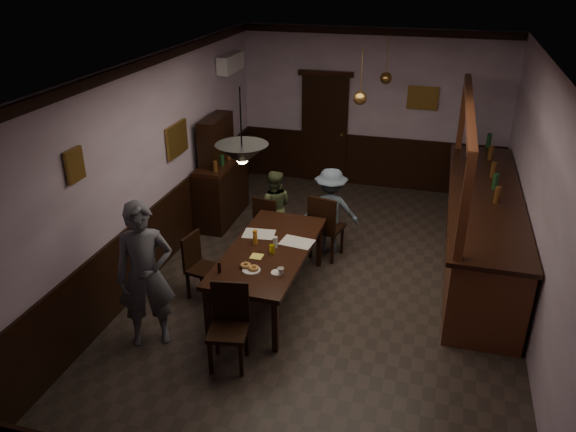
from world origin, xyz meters
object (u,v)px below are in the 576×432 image
(sideboard, at_px, (220,180))
(coffee_cup, at_px, (281,271))
(chair_far_left, at_px, (268,221))
(soda_can, at_px, (272,249))
(chair_near, at_px, (229,321))
(chair_side, at_px, (199,263))
(person_seated_left, at_px, (274,207))
(chair_far_right, at_px, (325,224))
(dining_table, at_px, (269,253))
(person_seated_right, at_px, (330,210))
(pendant_brass_far, at_px, (386,78))
(person_standing, at_px, (145,275))
(bar_counter, at_px, (481,228))
(pendant_iron, at_px, (242,154))
(pendant_brass_mid, at_px, (360,98))

(sideboard, bearing_deg, coffee_cup, -55.70)
(chair_far_left, distance_m, soda_can, 1.52)
(chair_near, bearing_deg, soda_can, 74.24)
(chair_side, distance_m, person_seated_left, 1.81)
(chair_far_right, bearing_deg, dining_table, 82.30)
(person_seated_right, height_order, soda_can, person_seated_right)
(sideboard, distance_m, pendant_brass_far, 3.24)
(chair_far_right, relative_size, coffee_cup, 12.85)
(person_standing, height_order, bar_counter, bar_counter)
(sideboard, height_order, pendant_iron, pendant_iron)
(chair_side, distance_m, pendant_brass_mid, 3.28)
(person_seated_left, relative_size, person_seated_right, 0.90)
(chair_far_left, bearing_deg, bar_counter, -163.71)
(chair_side, distance_m, soda_can, 1.05)
(person_standing, bearing_deg, sideboard, 69.72)
(dining_table, distance_m, chair_far_right, 1.34)
(pendant_iron, bearing_deg, soda_can, 82.03)
(person_seated_left, bearing_deg, coffee_cup, 98.82)
(pendant_iron, bearing_deg, chair_side, 144.85)
(dining_table, xyz_separation_m, sideboard, (-1.52, 2.14, 0.04))
(coffee_cup, height_order, pendant_brass_mid, pendant_brass_mid)
(person_seated_left, height_order, coffee_cup, person_seated_left)
(pendant_brass_mid, xyz_separation_m, pendant_brass_far, (0.20, 1.49, 0.00))
(chair_side, height_order, person_seated_right, person_seated_right)
(sideboard, bearing_deg, soda_can, -54.61)
(person_seated_left, relative_size, bar_counter, 0.28)
(bar_counter, bearing_deg, pendant_brass_mid, 171.18)
(chair_far_right, xyz_separation_m, chair_near, (-0.52, -2.57, -0.03))
(dining_table, distance_m, pendant_iron, 1.80)
(sideboard, bearing_deg, pendant_brass_far, 27.53)
(sideboard, relative_size, bar_counter, 0.42)
(person_seated_right, height_order, bar_counter, bar_counter)
(person_seated_right, bearing_deg, dining_table, 60.79)
(dining_table, relative_size, pendant_iron, 2.73)
(person_seated_left, height_order, sideboard, sideboard)
(pendant_brass_mid, relative_size, pendant_brass_far, 1.00)
(dining_table, xyz_separation_m, person_seated_right, (0.49, 1.54, -0.02))
(chair_near, bearing_deg, pendant_brass_mid, 65.81)
(dining_table, bearing_deg, soda_can, -55.18)
(chair_side, height_order, person_seated_left, person_seated_left)
(bar_counter, bearing_deg, chair_near, -132.50)
(pendant_brass_far, bearing_deg, person_seated_right, -104.58)
(soda_can, bearing_deg, pendant_brass_far, 75.55)
(chair_side, bearing_deg, bar_counter, -52.75)
(person_standing, bearing_deg, soda_can, 16.15)
(dining_table, bearing_deg, pendant_brass_mid, 68.02)
(chair_near, distance_m, pendant_brass_far, 5.19)
(person_seated_left, xyz_separation_m, pendant_brass_far, (1.40, 1.89, 1.70))
(person_seated_left, bearing_deg, sideboard, -37.48)
(person_seated_left, xyz_separation_m, coffee_cup, (0.73, -2.13, 0.20))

